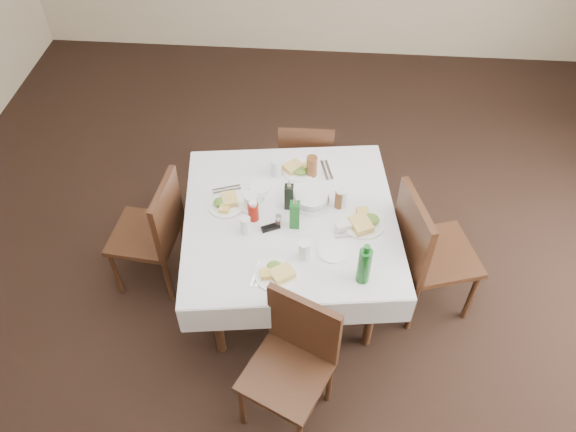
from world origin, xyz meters
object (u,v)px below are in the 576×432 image
object	(u,v)px
water_n	(276,168)
coffee_mug	(252,202)
water_e	(341,198)
chair_east	(425,248)
chair_north	(306,160)
water_w	(245,225)
water_s	(304,250)
green_bottle	(364,265)
ketchup_bottle	(253,211)
chair_west	(156,229)
chair_south	(294,356)
bread_basket	(311,199)
oil_cruet_dark	(289,196)
dining_table	(290,225)
oil_cruet_green	(295,214)

from	to	relation	value
water_n	coffee_mug	size ratio (longest dim) A/B	0.80
water_e	coffee_mug	bearing A→B (deg)	-173.92
water_n	coffee_mug	xyz separation A→B (m)	(-0.13, -0.32, -0.01)
chair_east	water_e	bearing A→B (deg)	163.04
chair_north	water_w	world-z (taller)	water_w
water_s	chair_east	bearing A→B (deg)	19.73
green_bottle	water_w	bearing A→B (deg)	156.54
water_n	coffee_mug	world-z (taller)	water_n
water_n	ketchup_bottle	distance (m)	0.43
chair_north	chair_west	world-z (taller)	chair_west
water_s	water_e	bearing A→B (deg)	65.07
chair_south	ketchup_bottle	world-z (taller)	chair_south
chair_east	bread_basket	size ratio (longest dim) A/B	4.23
water_e	oil_cruet_dark	xyz separation A→B (m)	(-0.33, -0.04, 0.03)
dining_table	chair_south	xyz separation A→B (m)	(0.09, -0.86, -0.15)
dining_table	green_bottle	xyz separation A→B (m)	(0.45, -0.46, 0.21)
chair_south	green_bottle	world-z (taller)	green_bottle
chair_south	bread_basket	size ratio (longest dim) A/B	3.86
water_s	green_bottle	distance (m)	0.38
chair_north	oil_cruet_dark	world-z (taller)	oil_cruet_dark
chair_west	oil_cruet_green	distance (m)	1.02
water_s	coffee_mug	xyz separation A→B (m)	(-0.36, 0.39, -0.01)
chair_north	ketchup_bottle	world-z (taller)	ketchup_bottle
oil_cruet_green	ketchup_bottle	xyz separation A→B (m)	(-0.26, 0.04, -0.04)
water_s	oil_cruet_dark	size ratio (longest dim) A/B	0.54
chair_west	dining_table	bearing A→B (deg)	-1.65
chair_east	chair_south	bearing A→B (deg)	-134.55
oil_cruet_green	green_bottle	distance (m)	0.57
water_n	water_w	world-z (taller)	water_n
dining_table	bread_basket	size ratio (longest dim) A/B	6.28
chair_south	water_e	xyz separation A→B (m)	(0.23, 0.98, 0.30)
water_n	water_s	xyz separation A→B (m)	(0.23, -0.71, 0.00)
chair_north	water_s	world-z (taller)	water_s
dining_table	chair_east	bearing A→B (deg)	-3.07
chair_north	water_e	xyz separation A→B (m)	(0.26, -0.73, 0.34)
water_w	bread_basket	world-z (taller)	water_w
water_w	chair_west	bearing A→B (deg)	164.95
coffee_mug	green_bottle	distance (m)	0.88
dining_table	water_n	bearing A→B (deg)	108.10
oil_cruet_green	dining_table	bearing A→B (deg)	113.84
chair_south	green_bottle	size ratio (longest dim) A/B	3.16
chair_north	coffee_mug	bearing A→B (deg)	-111.34
oil_cruet_dark	chair_south	bearing A→B (deg)	-83.80
water_n	green_bottle	size ratio (longest dim) A/B	0.43
oil_cruet_green	ketchup_bottle	bearing A→B (deg)	171.52
water_w	coffee_mug	size ratio (longest dim) A/B	0.76
chair_east	coffee_mug	world-z (taller)	chair_east
oil_cruet_green	coffee_mug	xyz separation A→B (m)	(-0.29, 0.14, -0.06)
chair_north	water_n	distance (m)	0.61
water_e	coffee_mug	world-z (taller)	water_e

